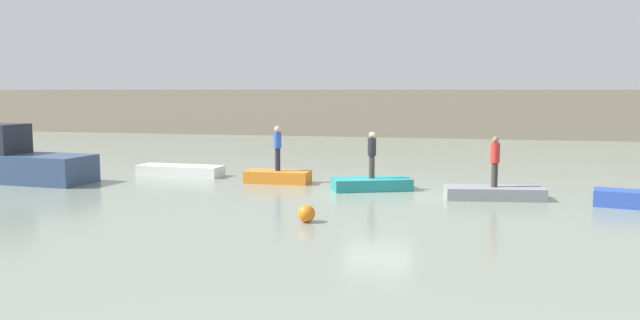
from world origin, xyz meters
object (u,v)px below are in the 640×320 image
object	(u,v)px
rowboat_grey	(494,193)
person_blue_shirt	(278,146)
rowboat_teal	(372,184)
person_red_shirt	(495,159)
motorboat	(17,162)
person_dark_shirt	(372,153)
mooring_buoy	(306,214)
rowboat_white	(180,171)
rowboat_orange	(278,177)

from	to	relation	value
rowboat_grey	person_blue_shirt	bearing A→B (deg)	158.78
rowboat_teal	rowboat_grey	xyz separation A→B (m)	(4.45, -0.99, -0.01)
rowboat_teal	person_red_shirt	size ratio (longest dim) A/B	1.67
motorboat	person_blue_shirt	bearing A→B (deg)	11.09
motorboat	person_dark_shirt	world-z (taller)	motorboat
person_dark_shirt	rowboat_grey	bearing A→B (deg)	-12.53
rowboat_teal	person_dark_shirt	size ratio (longest dim) A/B	1.67
person_dark_shirt	mooring_buoy	distance (m)	6.44
person_blue_shirt	mooring_buoy	bearing A→B (deg)	-67.07
motorboat	person_dark_shirt	bearing A→B (deg)	4.39
person_red_shirt	person_blue_shirt	world-z (taller)	person_blue_shirt
rowboat_white	person_red_shirt	size ratio (longest dim) A/B	2.16
motorboat	rowboat_teal	xyz separation A→B (m)	(14.67, 1.13, -0.60)
rowboat_teal	person_blue_shirt	xyz separation A→B (m)	(-4.01, 0.96, 1.30)
motorboat	rowboat_teal	size ratio (longest dim) A/B	2.13
motorboat	person_blue_shirt	distance (m)	10.88
rowboat_teal	motorboat	bearing A→B (deg)	162.87
rowboat_white	rowboat_teal	size ratio (longest dim) A/B	1.29
rowboat_teal	person_red_shirt	bearing A→B (deg)	-34.05
person_red_shirt	mooring_buoy	size ratio (longest dim) A/B	3.48
person_red_shirt	person_dark_shirt	world-z (taller)	person_dark_shirt
person_blue_shirt	person_red_shirt	bearing A→B (deg)	-12.98
rowboat_white	rowboat_orange	size ratio (longest dim) A/B	1.45
rowboat_orange	person_dark_shirt	bearing A→B (deg)	-13.48
rowboat_teal	mooring_buoy	distance (m)	6.34
motorboat	rowboat_grey	bearing A→B (deg)	0.41
rowboat_grey	person_dark_shirt	distance (m)	4.72
motorboat	person_red_shirt	size ratio (longest dim) A/B	3.56
rowboat_orange	person_red_shirt	xyz separation A→B (m)	(8.47, -1.95, 1.15)
rowboat_grey	person_red_shirt	world-z (taller)	person_red_shirt
motorboat	rowboat_white	size ratio (longest dim) A/B	1.65
person_dark_shirt	person_blue_shirt	xyz separation A→B (m)	(-4.01, 0.96, 0.10)
rowboat_grey	person_blue_shirt	xyz separation A→B (m)	(-8.47, 1.95, 1.32)
motorboat	person_dark_shirt	xyz separation A→B (m)	(14.67, 1.13, 0.60)
rowboat_orange	rowboat_teal	bearing A→B (deg)	-13.48
rowboat_orange	mooring_buoy	xyz separation A→B (m)	(3.06, -7.23, 0.01)
person_dark_shirt	mooring_buoy	bearing A→B (deg)	-98.69
rowboat_teal	rowboat_grey	bearing A→B (deg)	-34.05
rowboat_orange	rowboat_grey	bearing A→B (deg)	-12.98
rowboat_grey	person_dark_shirt	xyz separation A→B (m)	(-4.45, 0.99, 1.22)
rowboat_orange	rowboat_grey	world-z (taller)	rowboat_orange
person_red_shirt	mooring_buoy	world-z (taller)	person_red_shirt
rowboat_orange	rowboat_grey	distance (m)	8.69
rowboat_grey	person_blue_shirt	world-z (taller)	person_blue_shirt
rowboat_grey	person_red_shirt	bearing A→B (deg)	81.76
rowboat_white	person_blue_shirt	size ratio (longest dim) A/B	2.08
rowboat_orange	mooring_buoy	bearing A→B (deg)	-67.06
rowboat_grey	motorboat	bearing A→B (deg)	172.17
rowboat_orange	person_dark_shirt	size ratio (longest dim) A/B	1.49
rowboat_teal	person_dark_shirt	world-z (taller)	person_dark_shirt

